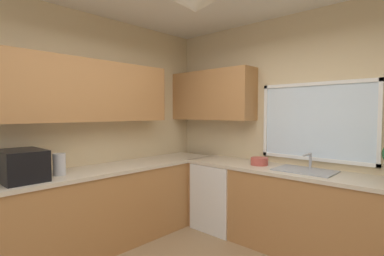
# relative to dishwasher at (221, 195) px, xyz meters

# --- Properties ---
(room_shell) EXTENTS (3.97, 3.95, 2.80)m
(room_shell) POSITION_rel_dishwasher_xyz_m (0.58, -1.13, 1.39)
(room_shell) COLOR beige
(room_shell) RESTS_ON ground_plane
(counter_run_left) EXTENTS (0.65, 3.56, 0.92)m
(counter_run_left) POSITION_rel_dishwasher_xyz_m (-0.66, -1.58, 0.02)
(counter_run_left) COLOR #AD7542
(counter_run_left) RESTS_ON ground_plane
(counter_run_back) EXTENTS (3.06, 0.65, 0.92)m
(counter_run_back) POSITION_rel_dishwasher_xyz_m (1.17, 0.03, 0.02)
(counter_run_back) COLOR #AD7542
(counter_run_back) RESTS_ON ground_plane
(dishwasher) EXTENTS (0.60, 0.60, 0.87)m
(dishwasher) POSITION_rel_dishwasher_xyz_m (0.00, 0.00, 0.00)
(dishwasher) COLOR white
(dishwasher) RESTS_ON ground_plane
(microwave) EXTENTS (0.48, 0.36, 0.29)m
(microwave) POSITION_rel_dishwasher_xyz_m (-0.66, -2.22, 0.63)
(microwave) COLOR black
(microwave) RESTS_ON counter_run_left
(kettle) EXTENTS (0.12, 0.12, 0.22)m
(kettle) POSITION_rel_dishwasher_xyz_m (-0.64, -1.88, 0.59)
(kettle) COLOR #B7B7BC
(kettle) RESTS_ON counter_run_left
(sink_assembly) EXTENTS (0.62, 0.40, 0.19)m
(sink_assembly) POSITION_rel_dishwasher_xyz_m (1.11, 0.04, 0.49)
(sink_assembly) COLOR #9EA0A5
(sink_assembly) RESTS_ON counter_run_back
(bowl) EXTENTS (0.21, 0.21, 0.09)m
(bowl) POSITION_rel_dishwasher_xyz_m (0.55, 0.03, 0.53)
(bowl) COLOR #B74C42
(bowl) RESTS_ON counter_run_back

